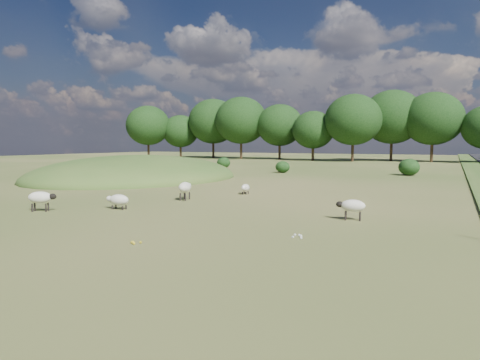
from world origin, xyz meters
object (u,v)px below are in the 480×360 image
Objects in this scene: sheep_1 at (185,187)px; sheep_5 at (41,198)px; sheep_3 at (118,200)px; sheep_0 at (352,206)px; sheep_4 at (245,188)px.

sheep_1 is 7.04m from sheep_5.
sheep_0 is at bearing -173.35° from sheep_3.
sheep_3 reaches higher than sheep_4.
sheep_4 is at bearing -38.53° from sheep_1.
sheep_5 reaches higher than sheep_0.
sheep_0 is at bearing 41.80° from sheep_4.
sheep_5 is at bearing 33.48° from sheep_3.
sheep_5 is (-2.63, -2.03, 0.19)m from sheep_3.
sheep_0 is 1.09× the size of sheep_4.
sheep_4 is at bearing 33.05° from sheep_5.
sheep_1 reaches higher than sheep_4.
sheep_1 is (-9.24, 2.08, 0.10)m from sheep_0.
sheep_1 is at bearing -20.80° from sheep_0.
sheep_1 is at bearing -107.62° from sheep_3.
sheep_3 is at bearing 2.73° from sheep_0.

